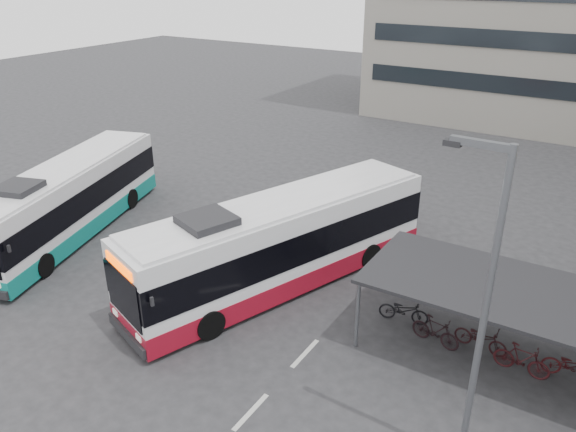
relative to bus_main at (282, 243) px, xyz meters
The scene contains 9 objects.
ground 3.72m from the bus_main, 82.28° to the right, with size 120.00×120.00×0.00m, color #28282B.
bike_shelter 8.95m from the bus_main, ahead, with size 10.00×4.00×2.54m.
road_markings 7.13m from the bus_main, 64.83° to the right, with size 0.15×7.60×0.01m.
bus_main is the anchor object (origin of this frame).
bus_teal 10.59m from the bus_main, behind, with size 6.02×11.95×3.47m.
pedestrian 4.96m from the bus_main, 121.01° to the right, with size 0.55×0.36×1.50m, color black.
lamp_post 9.98m from the bus_main, 30.24° to the right, with size 1.45×0.23×8.23m.
sign_totem_mid 12.73m from the bus_main, behind, with size 0.54×0.31×2.56m.
sign_totem_north 13.99m from the bus_main, 165.12° to the left, with size 0.55×0.32×2.61m.
Camera 1 is at (9.64, -12.58, 11.41)m, focal length 35.00 mm.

